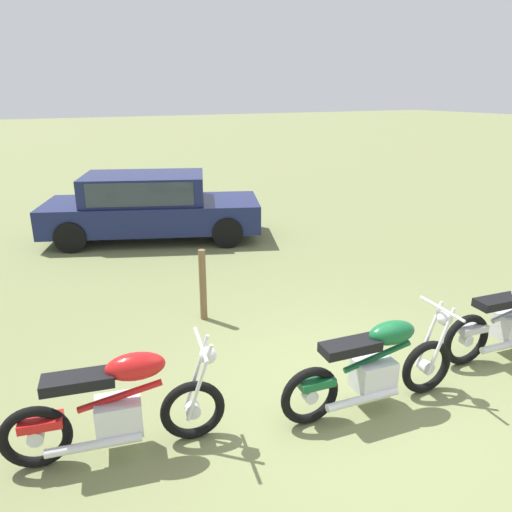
{
  "coord_description": "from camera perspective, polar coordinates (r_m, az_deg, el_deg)",
  "views": [
    {
      "loc": [
        -2.93,
        -3.4,
        3.13
      ],
      "look_at": [
        0.09,
        2.46,
        0.87
      ],
      "focal_mm": 34.04,
      "sensor_mm": 36.0,
      "label": 1
    }
  ],
  "objects": [
    {
      "name": "car_navy",
      "position": [
        10.85,
        -12.43,
        6.08
      ],
      "size": [
        4.89,
        3.26,
        1.43
      ],
      "rotation": [
        0.0,
        0.0,
        -0.37
      ],
      "color": "#161E4C",
      "rests_on": "ground"
    },
    {
      "name": "fence_post_wooden",
      "position": [
        6.9,
        -6.27,
        -3.41
      ],
      "size": [
        0.1,
        0.1,
        1.04
      ],
      "primitive_type": "cylinder",
      "color": "brown",
      "rests_on": "ground"
    },
    {
      "name": "ground_plane",
      "position": [
        5.47,
        11.52,
        -16.4
      ],
      "size": [
        120.0,
        120.0,
        0.0
      ],
      "primitive_type": "plane",
      "color": "olive"
    },
    {
      "name": "motorcycle_red",
      "position": [
        4.64,
        -15.84,
        -16.55
      ],
      "size": [
        1.94,
        0.72,
        1.02
      ],
      "rotation": [
        0.0,
        0.0,
        -0.2
      ],
      "color": "black",
      "rests_on": "ground"
    },
    {
      "name": "motorcycle_green",
      "position": [
        5.18,
        13.79,
        -12.42
      ],
      "size": [
        2.02,
        0.64,
        1.02
      ],
      "rotation": [
        0.0,
        0.0,
        -0.1
      ],
      "color": "black",
      "rests_on": "ground"
    }
  ]
}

